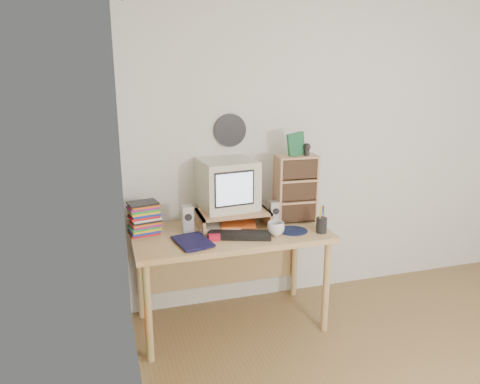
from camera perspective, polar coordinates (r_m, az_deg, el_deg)
back_wall at (r=3.97m, az=11.80°, el=5.39°), size 3.50×0.00×3.50m
left_wall at (r=1.82m, az=-11.47°, el=-6.80°), size 0.00×3.50×3.50m
curtain at (r=2.31m, az=-11.54°, el=-4.60°), size 0.00×2.20×2.20m
wall_disc at (r=3.58m, az=-1.21°, el=7.53°), size 0.25×0.02×0.25m
desk at (r=3.50m, az=-1.45°, el=-6.52°), size 1.40×0.70×0.75m
monitor_riser at (r=3.46m, az=-0.84°, el=-2.71°), size 0.52×0.30×0.12m
crt_monitor at (r=3.45m, az=-1.35°, el=0.82°), size 0.43×0.43×0.37m
speaker_left at (r=3.34m, az=-6.43°, el=-3.36°), size 0.08×0.08×0.20m
speaker_right at (r=3.50m, az=4.18°, el=-2.60°), size 0.07×0.07×0.19m
keyboard at (r=3.28m, az=-0.06°, el=-5.29°), size 0.46×0.28×0.03m
dvd_stack at (r=3.37m, az=-11.61°, el=-2.73°), size 0.22×0.18×0.28m
cd_rack at (r=3.55m, az=6.83°, el=0.39°), size 0.32×0.19×0.51m
mug at (r=3.31m, az=4.39°, el=-4.47°), size 0.15×0.15×0.10m
diary at (r=3.14m, az=-7.60°, el=-6.14°), size 0.29×0.24×0.05m
mousepad at (r=3.42m, az=6.46°, el=-4.72°), size 0.25×0.25×0.00m
pen_cup at (r=3.39m, az=9.91°, el=-3.65°), size 0.09×0.09×0.15m
papers at (r=3.45m, az=-1.57°, el=-4.12°), size 0.33×0.28×0.04m
red_box at (r=3.22m, az=-3.13°, el=-5.57°), size 0.09×0.06×0.04m
game_box at (r=3.47m, az=6.84°, el=5.80°), size 0.13×0.05×0.17m
webcam at (r=3.50m, az=8.17°, el=5.18°), size 0.06×0.06×0.09m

